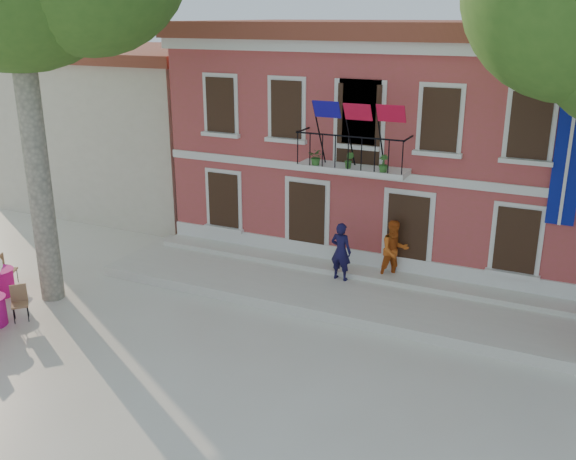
{
  "coord_description": "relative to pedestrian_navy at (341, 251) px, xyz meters",
  "views": [
    {
      "loc": [
        8.07,
        -11.43,
        7.68
      ],
      "look_at": [
        0.93,
        3.5,
        2.12
      ],
      "focal_mm": 40.0,
      "sensor_mm": 36.0,
      "label": 1
    }
  ],
  "objects": [
    {
      "name": "pedestrian_orange",
      "position": [
        1.41,
        0.63,
        0.03
      ],
      "size": [
        1.11,
        1.09,
        1.8
      ],
      "primitive_type": "imported",
      "rotation": [
        0.0,
        0.0,
        0.69
      ],
      "color": "#CC5618",
      "rests_on": "terrace"
    },
    {
      "name": "ground",
      "position": [
        -1.94,
        -4.96,
        -1.17
      ],
      "size": [
        90.0,
        90.0,
        0.0
      ],
      "primitive_type": "plane",
      "color": "beige",
      "rests_on": "ground"
    },
    {
      "name": "main_building",
      "position": [
        0.06,
        5.03,
        2.61
      ],
      "size": [
        13.5,
        9.59,
        7.5
      ],
      "color": "#B54146",
      "rests_on": "ground"
    },
    {
      "name": "terrace",
      "position": [
        0.06,
        -0.56,
        -1.02
      ],
      "size": [
        14.0,
        3.4,
        0.3
      ],
      "primitive_type": "cube",
      "color": "silver",
      "rests_on": "ground"
    },
    {
      "name": "pedestrian_navy",
      "position": [
        0.0,
        0.0,
        0.0
      ],
      "size": [
        0.67,
        0.47,
        1.74
      ],
      "primitive_type": "imported",
      "rotation": [
        0.0,
        0.0,
        3.04
      ],
      "color": "#141037",
      "rests_on": "terrace"
    },
    {
      "name": "neighbor_west",
      "position": [
        -11.44,
        6.04,
        2.05
      ],
      "size": [
        9.4,
        9.4,
        6.4
      ],
      "color": "beige",
      "rests_on": "ground"
    }
  ]
}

